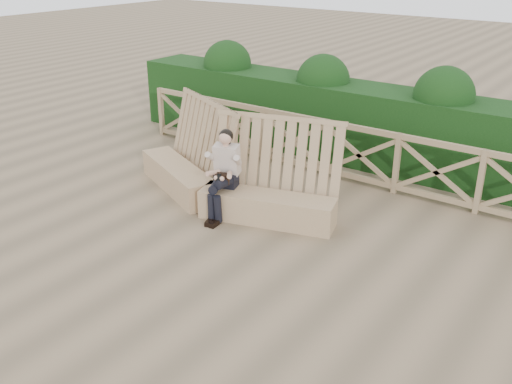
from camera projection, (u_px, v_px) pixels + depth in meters
The scene contains 5 objects.
ground at pixel (243, 261), 7.94m from camera, with size 60.00×60.00×0.00m, color brown.
bench at pixel (223, 181), 9.59m from camera, with size 4.22×1.56×1.60m.
woman at pixel (224, 170), 9.05m from camera, with size 0.51×0.89×1.41m.
guardrail at pixel (359, 155), 10.32m from camera, with size 10.10×0.09×1.10m.
hedge at pixel (388, 129), 11.13m from camera, with size 12.00×1.20×1.50m, color black.
Camera 1 is at (4.21, -5.46, 4.06)m, focal length 40.00 mm.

